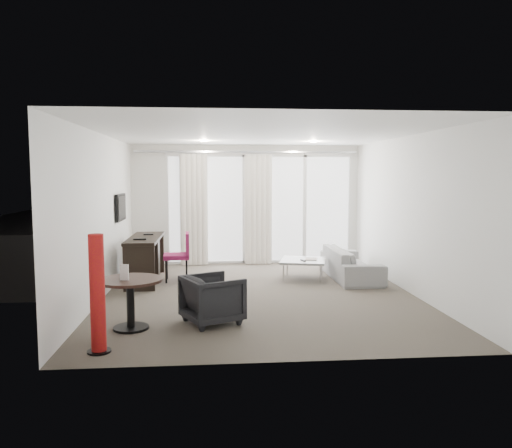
{
  "coord_description": "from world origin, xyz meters",
  "views": [
    {
      "loc": [
        -0.76,
        -7.99,
        1.94
      ],
      "look_at": [
        0.0,
        0.6,
        1.1
      ],
      "focal_mm": 35.0,
      "sensor_mm": 36.0,
      "label": 1
    }
  ],
  "objects": [
    {
      "name": "wall_right",
      "position": [
        2.5,
        0.0,
        1.3
      ],
      "size": [
        0.0,
        6.0,
        2.6
      ],
      "primitive_type": "cube",
      "color": "silver",
      "rests_on": "ground"
    },
    {
      "name": "balustrade",
      "position": [
        0.3,
        5.95,
        0.5
      ],
      "size": [
        5.5,
        0.06,
        1.05
      ],
      "primitive_type": null,
      "color": "#B2B2B7",
      "rests_on": "terrace_slab"
    },
    {
      "name": "downlight_b",
      "position": [
        1.2,
        1.6,
        2.59
      ],
      "size": [
        0.12,
        0.12,
        0.02
      ],
      "primitive_type": "cylinder",
      "color": "#FFE0B2",
      "rests_on": "ceiling"
    },
    {
      "name": "rattan_chair_b",
      "position": [
        2.33,
        4.2,
        0.43
      ],
      "size": [
        0.71,
        0.71,
        0.85
      ],
      "primitive_type": null,
      "rotation": [
        0.0,
        0.0,
        0.25
      ],
      "color": "brown",
      "rests_on": "terrace_slab"
    },
    {
      "name": "downlight_a",
      "position": [
        -0.9,
        1.6,
        2.59
      ],
      "size": [
        0.12,
        0.12,
        0.02
      ],
      "primitive_type": "cylinder",
      "color": "#FFE0B2",
      "rests_on": "ceiling"
    },
    {
      "name": "desk_chair",
      "position": [
        -1.42,
        1.18,
        0.45
      ],
      "size": [
        0.51,
        0.48,
        0.9
      ],
      "primitive_type": null,
      "rotation": [
        0.0,
        0.0,
        0.05
      ],
      "color": "#8D1A4D",
      "rests_on": "floor"
    },
    {
      "name": "tv",
      "position": [
        -2.46,
        1.45,
        1.35
      ],
      "size": [
        0.05,
        0.8,
        0.5
      ],
      "primitive_type": null,
      "color": "black",
      "rests_on": "wall_left"
    },
    {
      "name": "ceiling",
      "position": [
        0.0,
        0.0,
        2.6
      ],
      "size": [
        5.0,
        6.0,
        0.0
      ],
      "primitive_type": "cube",
      "color": "white",
      "rests_on": "ground"
    },
    {
      "name": "red_lamp",
      "position": [
        -2.02,
        -2.53,
        0.66
      ],
      "size": [
        0.32,
        0.32,
        1.31
      ],
      "primitive_type": "cylinder",
      "rotation": [
        0.0,
        0.0,
        -0.23
      ],
      "color": "maroon",
      "rests_on": "floor"
    },
    {
      "name": "floor",
      "position": [
        0.0,
        0.0,
        0.0
      ],
      "size": [
        5.0,
        6.0,
        0.0
      ],
      "primitive_type": "cube",
      "color": "#4C453B",
      "rests_on": "ground"
    },
    {
      "name": "curtain_left",
      "position": [
        -1.15,
        2.82,
        1.2
      ],
      "size": [
        0.6,
        0.2,
        2.38
      ],
      "primitive_type": null,
      "color": "silver",
      "rests_on": "ground"
    },
    {
      "name": "desk",
      "position": [
        -1.99,
        1.2,
        0.41
      ],
      "size": [
        0.54,
        1.74,
        0.82
      ],
      "primitive_type": null,
      "color": "black",
      "rests_on": "floor"
    },
    {
      "name": "remote",
      "position": [
        0.91,
        1.01,
        0.36
      ],
      "size": [
        0.09,
        0.17,
        0.02
      ],
      "primitive_type": null,
      "rotation": [
        0.0,
        0.0,
        0.23
      ],
      "color": "black",
      "rests_on": "coffee_table"
    },
    {
      "name": "magazine",
      "position": [
        1.09,
        1.16,
        0.36
      ],
      "size": [
        0.28,
        0.32,
        0.02
      ],
      "primitive_type": null,
      "rotation": [
        0.0,
        0.0,
        -0.26
      ],
      "color": "gray",
      "rests_on": "coffee_table"
    },
    {
      "name": "rattan_chair_a",
      "position": [
        0.5,
        3.9,
        0.4
      ],
      "size": [
        0.67,
        0.67,
        0.79
      ],
      "primitive_type": null,
      "rotation": [
        0.0,
        0.0,
        0.28
      ],
      "color": "brown",
      "rests_on": "terrace_slab"
    },
    {
      "name": "curtain_track",
      "position": [
        0.0,
        2.82,
        2.45
      ],
      "size": [
        4.8,
        0.04,
        0.04
      ],
      "primitive_type": null,
      "color": "#B2B2B7",
      "rests_on": "ceiling"
    },
    {
      "name": "sofa",
      "position": [
        1.86,
        1.16,
        0.28
      ],
      "size": [
        0.76,
        1.95,
        0.57
      ],
      "primitive_type": "imported",
      "rotation": [
        0.0,
        0.0,
        1.57
      ],
      "color": "gray",
      "rests_on": "floor"
    },
    {
      "name": "coffee_table",
      "position": [
        0.94,
        1.15,
        0.18
      ],
      "size": [
        0.99,
        0.99,
        0.37
      ],
      "primitive_type": null,
      "rotation": [
        0.0,
        0.0,
        -0.26
      ],
      "color": "gray",
      "rests_on": "floor"
    },
    {
      "name": "terrace_slab",
      "position": [
        0.3,
        4.5,
        -0.06
      ],
      "size": [
        5.6,
        3.0,
        0.12
      ],
      "primitive_type": "cube",
      "color": "#4D4D50",
      "rests_on": "ground"
    },
    {
      "name": "round_table",
      "position": [
        -1.8,
        -1.7,
        0.32
      ],
      "size": [
        1.06,
        1.06,
        0.65
      ],
      "primitive_type": null,
      "rotation": [
        0.0,
        0.0,
        0.41
      ],
      "color": "black",
      "rests_on": "floor"
    },
    {
      "name": "tub_armchair",
      "position": [
        -0.76,
        -1.53,
        0.32
      ],
      "size": [
        0.93,
        0.92,
        0.64
      ],
      "primitive_type": "imported",
      "rotation": [
        0.0,
        0.0,
        2.02
      ],
      "color": "black",
      "rests_on": "floor"
    },
    {
      "name": "curtain_right",
      "position": [
        0.25,
        2.82,
        1.2
      ],
      "size": [
        0.6,
        0.2,
        2.38
      ],
      "primitive_type": null,
      "color": "silver",
      "rests_on": "ground"
    },
    {
      "name": "wall_left",
      "position": [
        -2.5,
        0.0,
        1.3
      ],
      "size": [
        0.0,
        6.0,
        2.6
      ],
      "primitive_type": "cube",
      "color": "silver",
      "rests_on": "ground"
    },
    {
      "name": "window_frame",
      "position": [
        0.3,
        2.97,
        1.2
      ],
      "size": [
        4.1,
        0.06,
        2.44
      ],
      "primitive_type": null,
      "color": "white",
      "rests_on": "ground"
    },
    {
      "name": "wall_front",
      "position": [
        0.0,
        -3.0,
        1.3
      ],
      "size": [
        5.0,
        0.0,
        2.6
      ],
      "primitive_type": "cube",
      "color": "silver",
      "rests_on": "ground"
    },
    {
      "name": "menu_card",
      "position": [
        -1.85,
        -1.78,
        0.72
      ],
      "size": [
        0.11,
        0.04,
        0.2
      ],
      "primitive_type": null,
      "rotation": [
        0.0,
        0.0,
        -0.25
      ],
      "color": "white",
      "rests_on": "round_table"
    },
    {
      "name": "window_panel",
      "position": [
        0.3,
        2.98,
        1.2
      ],
      "size": [
        4.0,
        0.02,
        2.38
      ],
      "primitive_type": null,
      "color": "white",
      "rests_on": "ground"
    },
    {
      "name": "rattan_table",
      "position": [
        1.88,
        3.73,
        0.25
      ],
      "size": [
        0.56,
        0.56,
        0.5
      ],
      "primitive_type": null,
      "rotation": [
        0.0,
        0.0,
        -0.14
      ],
      "color": "brown",
      "rests_on": "terrace_slab"
    }
  ]
}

